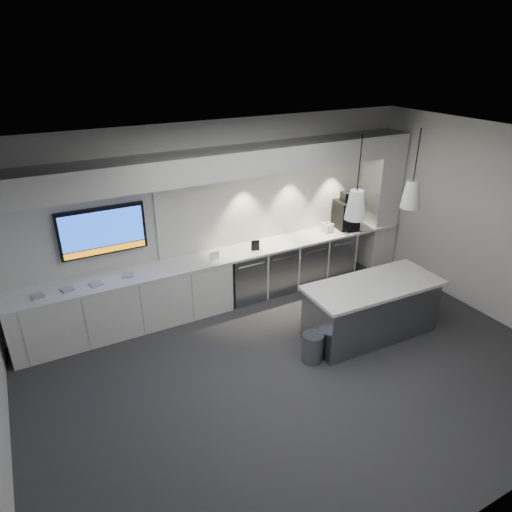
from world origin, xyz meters
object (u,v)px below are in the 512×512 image
bin (313,347)px  coffee_machine (346,213)px  island (371,309)px  wall_tv (103,231)px

bin → coffee_machine: 3.09m
island → bin: island is taller
wall_tv → island: 4.13m
wall_tv → island: bearing=-33.2°
wall_tv → bin: bearing=-46.1°
island → coffee_machine: 2.29m
island → bin: size_ratio=4.95×
coffee_machine → bin: bearing=-128.1°
coffee_machine → island: bearing=-109.4°
island → coffee_machine: coffee_machine is taller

